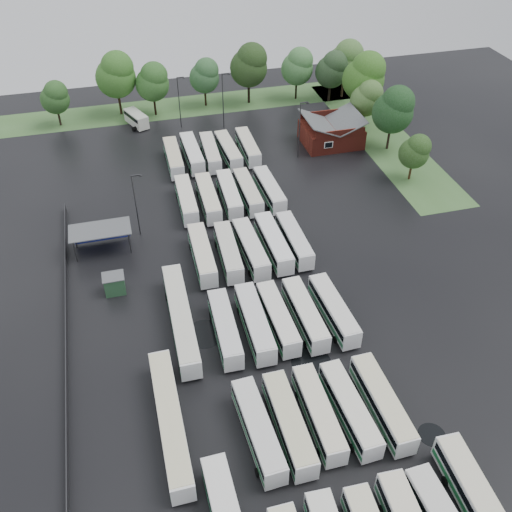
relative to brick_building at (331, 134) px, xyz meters
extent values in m
plane|color=black|center=(-24.00, -42.77, -1.87)|extent=(160.00, 160.00, 0.00)
cube|color=maroon|center=(0.00, 0.03, -0.17)|extent=(10.00, 8.00, 3.40)
cube|color=#4C4F51|center=(-2.50, 0.03, 2.43)|extent=(5.07, 8.60, 2.19)
cube|color=#4C4F51|center=(2.50, 0.03, 2.43)|extent=(5.07, 8.60, 2.19)
cube|color=maroon|center=(0.00, -3.97, 2.03)|extent=(9.00, 0.20, 1.20)
cube|color=silver|center=(-2.00, -4.02, 0.13)|extent=(1.60, 0.12, 1.20)
cylinder|color=#2D2D30|center=(-44.80, -22.77, -0.17)|extent=(0.16, 0.16, 3.40)
cylinder|color=#2D2D30|center=(-37.60, -22.77, -0.17)|extent=(0.16, 0.16, 3.40)
cylinder|color=#2D2D30|center=(-44.80, -19.57, -0.17)|extent=(0.16, 0.16, 3.40)
cylinder|color=#2D2D30|center=(-37.60, -19.57, -0.17)|extent=(0.16, 0.16, 3.40)
cube|color=#4C4F51|center=(-41.20, -21.17, 1.63)|extent=(8.20, 4.20, 0.15)
cube|color=navy|center=(-41.20, -19.27, -0.27)|extent=(7.60, 0.08, 2.60)
cube|color=#22482A|center=(-40.20, -30.17, -0.62)|extent=(2.50, 2.00, 2.50)
cube|color=#4C4F51|center=(-40.20, -30.17, 0.69)|extent=(2.70, 2.20, 0.12)
cube|color=#3D6630|center=(-22.00, 22.03, -1.86)|extent=(80.00, 10.00, 0.01)
cube|color=#3D6630|center=(10.00, 0.03, -1.86)|extent=(10.00, 50.00, 0.01)
cube|color=#2D2D30|center=(-46.20, -34.77, -1.27)|extent=(0.10, 50.00, 1.20)
cylinder|color=black|center=(-18.69, -65.17, -1.45)|extent=(2.38, 0.90, 0.90)
cylinder|color=black|center=(-15.67, -65.33, -1.45)|extent=(2.36, 0.89, 0.89)
cube|color=silver|center=(-28.28, -55.38, -0.21)|extent=(2.82, 11.01, 2.50)
cube|color=black|center=(-28.28, -55.38, 0.29)|extent=(2.85, 10.58, 0.80)
cube|color=#21683A|center=(-28.28, -55.38, -0.76)|extent=(2.85, 10.80, 0.55)
cube|color=silver|center=(-28.28, -55.38, 1.09)|extent=(2.71, 10.68, 0.11)
cylinder|color=black|center=(-28.28, -58.87, -1.46)|extent=(2.32, 0.87, 0.87)
cylinder|color=black|center=(-28.28, -51.89, -1.46)|extent=(2.32, 0.87, 0.87)
cube|color=silver|center=(-25.23, -55.46, -0.18)|extent=(2.39, 11.07, 2.53)
cube|color=black|center=(-25.23, -55.46, 0.32)|extent=(2.44, 10.63, 0.81)
cube|color=#216E40|center=(-25.23, -55.46, -0.74)|extent=(2.44, 10.85, 0.56)
cube|color=beige|center=(-25.23, -55.46, 1.13)|extent=(2.30, 10.74, 0.11)
cylinder|color=black|center=(-25.23, -59.00, -1.45)|extent=(2.35, 0.88, 0.88)
cylinder|color=black|center=(-25.23, -51.92, -1.45)|extent=(2.35, 0.88, 0.88)
cube|color=silver|center=(-22.03, -55.01, -0.26)|extent=(2.23, 10.59, 2.42)
cube|color=black|center=(-22.03, -55.01, 0.23)|extent=(2.28, 10.16, 0.78)
cube|color=#24673A|center=(-22.03, -55.01, -0.79)|extent=(2.27, 10.37, 0.53)
cube|color=beige|center=(-22.03, -55.01, 1.00)|extent=(2.14, 10.27, 0.11)
cylinder|color=black|center=(-22.03, -58.40, -1.47)|extent=(2.25, 0.85, 0.85)
cylinder|color=black|center=(-22.03, -51.63, -1.47)|extent=(2.25, 0.85, 0.85)
cube|color=silver|center=(-18.88, -55.33, -0.25)|extent=(2.71, 10.73, 2.44)
cube|color=black|center=(-18.88, -55.33, 0.24)|extent=(2.74, 10.31, 0.78)
cube|color=#186837|center=(-18.88, -55.33, -0.78)|extent=(2.74, 10.52, 0.54)
cube|color=silver|center=(-18.88, -55.33, 1.02)|extent=(2.61, 10.41, 0.11)
cylinder|color=black|center=(-18.88, -58.73, -1.47)|extent=(2.26, 0.85, 0.85)
cylinder|color=black|center=(-18.88, -51.92, -1.47)|extent=(2.26, 0.85, 0.85)
cube|color=silver|center=(-15.47, -55.51, -0.20)|extent=(2.47, 10.96, 2.50)
cube|color=black|center=(-15.47, -55.51, 0.30)|extent=(2.52, 10.53, 0.80)
cube|color=#2F7346|center=(-15.47, -55.51, -0.76)|extent=(2.51, 10.75, 0.55)
cube|color=beige|center=(-15.47, -55.51, 1.09)|extent=(2.37, 10.64, 0.11)
cylinder|color=black|center=(-15.47, -59.00, -1.46)|extent=(2.32, 0.87, 0.87)
cylinder|color=black|center=(-15.47, -52.01, -1.46)|extent=(2.32, 0.87, 0.87)
cube|color=silver|center=(-28.48, -41.45, -0.23)|extent=(2.54, 10.81, 2.46)
cube|color=black|center=(-28.48, -41.45, 0.26)|extent=(2.59, 10.38, 0.79)
cube|color=#217546|center=(-28.48, -41.45, -0.77)|extent=(2.58, 10.60, 0.54)
cube|color=silver|center=(-28.48, -41.45, 1.05)|extent=(2.45, 10.49, 0.11)
cylinder|color=black|center=(-28.48, -44.90, -1.46)|extent=(2.28, 0.86, 0.86)
cylinder|color=black|center=(-28.48, -38.01, -1.46)|extent=(2.28, 0.86, 0.86)
cube|color=silver|center=(-25.00, -41.56, -0.17)|extent=(2.44, 11.18, 2.56)
cube|color=black|center=(-25.00, -41.56, 0.34)|extent=(2.49, 10.73, 0.82)
cube|color=#1D793D|center=(-25.00, -41.56, -0.73)|extent=(2.48, 10.95, 0.56)
cube|color=silver|center=(-25.00, -41.56, 1.15)|extent=(2.34, 10.84, 0.11)
cylinder|color=black|center=(-25.00, -45.13, -1.45)|extent=(2.37, 0.89, 0.89)
cylinder|color=black|center=(-25.00, -37.99, -1.45)|extent=(2.37, 0.89, 0.89)
cube|color=silver|center=(-22.19, -41.44, -0.26)|extent=(2.47, 10.63, 2.42)
cube|color=black|center=(-22.19, -41.44, 0.23)|extent=(2.52, 10.21, 0.78)
cube|color=#1B6E3A|center=(-22.19, -41.44, -0.79)|extent=(2.51, 10.42, 0.53)
cube|color=silver|center=(-22.19, -41.44, 1.00)|extent=(2.38, 10.31, 0.11)
cylinder|color=black|center=(-22.19, -44.83, -1.47)|extent=(2.25, 0.85, 0.85)
cylinder|color=black|center=(-22.19, -38.06, -1.47)|extent=(2.25, 0.85, 0.85)
cube|color=silver|center=(-18.93, -41.66, -0.23)|extent=(2.48, 10.80, 2.46)
cube|color=black|center=(-18.93, -41.66, 0.26)|extent=(2.52, 10.37, 0.79)
cube|color=#25673D|center=(-18.93, -41.66, -0.77)|extent=(2.52, 10.59, 0.54)
cube|color=silver|center=(-18.93, -41.66, 1.05)|extent=(2.38, 10.48, 0.11)
cylinder|color=black|center=(-18.93, -45.10, -1.46)|extent=(2.29, 0.86, 0.86)
cylinder|color=black|center=(-18.93, -38.22, -1.46)|extent=(2.29, 0.86, 0.86)
cube|color=silver|center=(-15.44, -41.85, -0.24)|extent=(2.71, 10.76, 2.44)
cube|color=black|center=(-15.44, -41.85, 0.24)|extent=(2.75, 10.33, 0.78)
cube|color=#2A784A|center=(-15.44, -41.85, -0.78)|extent=(2.75, 10.55, 0.54)
cube|color=silver|center=(-15.44, -41.85, 1.02)|extent=(2.61, 10.43, 0.11)
cylinder|color=black|center=(-15.44, -45.26, -1.47)|extent=(2.27, 0.85, 0.85)
cylinder|color=black|center=(-15.44, -38.44, -1.47)|extent=(2.27, 0.85, 0.85)
cube|color=silver|center=(-28.54, -27.64, -0.20)|extent=(2.50, 11.02, 2.52)
cube|color=black|center=(-28.54, -27.64, 0.31)|extent=(2.54, 10.59, 0.81)
cube|color=#1A6D3A|center=(-28.54, -27.64, -0.75)|extent=(2.54, 10.81, 0.55)
cube|color=beige|center=(-28.54, -27.64, 1.11)|extent=(2.40, 10.69, 0.11)
cylinder|color=black|center=(-28.54, -31.16, -1.45)|extent=(2.33, 0.88, 0.88)
cylinder|color=black|center=(-28.54, -24.13, -1.45)|extent=(2.33, 0.88, 0.88)
cube|color=silver|center=(-25.06, -27.95, -0.24)|extent=(2.68, 10.80, 2.46)
cube|color=black|center=(-25.06, -27.95, 0.25)|extent=(2.72, 10.37, 0.79)
cube|color=#277441|center=(-25.06, -27.95, -0.78)|extent=(2.72, 10.59, 0.54)
cube|color=beige|center=(-25.06, -27.95, 1.04)|extent=(2.58, 10.47, 0.11)
cylinder|color=black|center=(-25.06, -31.38, -1.46)|extent=(2.28, 0.86, 0.86)
cylinder|color=black|center=(-25.06, -24.52, -1.46)|extent=(2.28, 0.86, 0.86)
cube|color=silver|center=(-22.00, -28.04, -0.20)|extent=(2.64, 11.02, 2.51)
cube|color=black|center=(-22.00, -28.04, 0.30)|extent=(2.68, 10.58, 0.80)
cube|color=#28693E|center=(-22.00, -28.04, -0.75)|extent=(2.68, 10.80, 0.55)
cube|color=silver|center=(-22.00, -28.04, 1.10)|extent=(2.54, 10.69, 0.11)
cylinder|color=black|center=(-22.00, -31.54, -1.46)|extent=(2.33, 0.88, 0.88)
cylinder|color=black|center=(-22.00, -24.53, -1.46)|extent=(2.33, 0.88, 0.88)
cube|color=silver|center=(-18.74, -27.67, -0.16)|extent=(2.53, 11.23, 2.57)
cube|color=black|center=(-18.74, -27.67, 0.35)|extent=(2.57, 10.79, 0.82)
cube|color=#24693C|center=(-18.74, -27.67, -0.73)|extent=(2.57, 11.01, 0.56)
cube|color=white|center=(-18.74, -27.67, 1.17)|extent=(2.43, 10.89, 0.11)
cylinder|color=black|center=(-18.74, -31.26, -1.45)|extent=(2.38, 0.90, 0.90)
cylinder|color=black|center=(-18.74, -24.09, -1.45)|extent=(2.38, 0.90, 0.90)
cube|color=silver|center=(-15.77, -27.69, -0.26)|extent=(2.28, 10.57, 2.42)
cube|color=black|center=(-15.77, -27.69, 0.22)|extent=(2.33, 10.15, 0.77)
cube|color=#297547|center=(-15.77, -27.69, -0.79)|extent=(2.32, 10.36, 0.53)
cube|color=silver|center=(-15.77, -27.69, 0.99)|extent=(2.19, 10.26, 0.11)
cylinder|color=black|center=(-15.77, -31.07, -1.47)|extent=(2.24, 0.84, 0.84)
cylinder|color=black|center=(-15.77, -24.31, -1.47)|extent=(2.24, 0.84, 0.84)
cube|color=silver|center=(-28.42, -14.13, -0.23)|extent=(2.49, 10.83, 2.47)
cube|color=black|center=(-28.42, -14.13, 0.27)|extent=(2.53, 10.40, 0.79)
cube|color=#1A753B|center=(-28.42, -14.13, -0.77)|extent=(2.53, 10.62, 0.54)
cube|color=silver|center=(-28.42, -14.13, 1.05)|extent=(2.39, 10.51, 0.11)
cylinder|color=black|center=(-28.42, -17.58, -1.46)|extent=(2.29, 0.86, 0.86)
cylinder|color=black|center=(-28.42, -10.68, -1.46)|extent=(2.29, 0.86, 0.86)
cube|color=silver|center=(-25.19, -14.60, -0.20)|extent=(2.48, 10.99, 2.51)
cube|color=black|center=(-25.19, -14.60, 0.30)|extent=(2.52, 10.55, 0.80)
cube|color=#2F764A|center=(-25.19, -14.60, -0.75)|extent=(2.52, 10.77, 0.55)
cube|color=beige|center=(-25.19, -14.60, 1.10)|extent=(2.38, 10.66, 0.11)
cylinder|color=black|center=(-25.19, -18.10, -1.46)|extent=(2.33, 0.88, 0.88)
cylinder|color=black|center=(-25.19, -11.09, -1.46)|extent=(2.33, 0.88, 0.88)
cube|color=silver|center=(-21.86, -14.29, -0.23)|extent=(2.61, 10.86, 2.47)
cube|color=black|center=(-21.86, -14.29, 0.27)|extent=(2.65, 10.43, 0.79)
cube|color=#166735|center=(-21.86, -14.29, -0.77)|extent=(2.65, 10.64, 0.54)
cube|color=silver|center=(-21.86, -14.29, 1.06)|extent=(2.51, 10.53, 0.11)
cylinder|color=black|center=(-21.86, -17.75, -1.46)|extent=(2.29, 0.86, 0.86)
cylinder|color=black|center=(-21.86, -10.84, -1.46)|extent=(2.29, 0.86, 0.86)
cube|color=silver|center=(-18.93, -14.36, -0.25)|extent=(2.31, 10.63, 2.43)
cube|color=black|center=(-18.93, -14.36, 0.23)|extent=(2.35, 10.21, 0.78)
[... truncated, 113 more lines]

